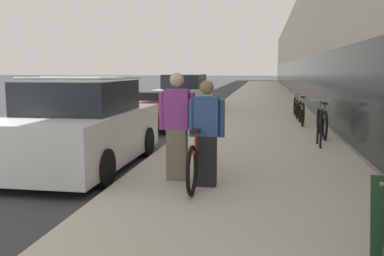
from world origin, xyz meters
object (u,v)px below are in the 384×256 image
at_px(bike_rack_hoop, 320,123).
at_px(parked_sedan_far, 185,95).
at_px(cruiser_bike_middle, 301,112).
at_px(person_bystander, 177,127).
at_px(person_rider, 207,133).
at_px(cruiser_bike_farthest, 296,107).
at_px(vintage_roadster_curbside, 151,113).
at_px(cruiser_bike_nearest, 322,122).
at_px(parked_sedan_curbside, 81,128).
at_px(tandem_bicycle, 201,156).

relative_size(bike_rack_hoop, parked_sedan_far, 0.18).
height_order(cruiser_bike_middle, parked_sedan_far, parked_sedan_far).
relative_size(bike_rack_hoop, cruiser_bike_middle, 0.50).
bearing_deg(person_bystander, person_rider, -29.48).
relative_size(cruiser_bike_farthest, parked_sedan_far, 0.39).
bearing_deg(vintage_roadster_curbside, cruiser_bike_nearest, -17.95).
relative_size(bike_rack_hoop, vintage_roadster_curbside, 0.21).
relative_size(person_rider, cruiser_bike_nearest, 0.83).
xyz_separation_m(person_rider, person_bystander, (-0.49, 0.28, 0.05)).
bearing_deg(vintage_roadster_curbside, parked_sedan_curbside, -88.92).
relative_size(parked_sedan_curbside, parked_sedan_far, 0.87).
relative_size(parked_sedan_curbside, vintage_roadster_curbside, 0.99).
relative_size(tandem_bicycle, parked_sedan_far, 0.51).
bearing_deg(cruiser_bike_middle, tandem_bicycle, -106.13).
height_order(person_bystander, bike_rack_hoop, person_bystander).
bearing_deg(person_bystander, tandem_bicycle, 1.44).
bearing_deg(person_bystander, parked_sedan_far, 100.06).
distance_m(person_rider, cruiser_bike_farthest, 9.56).
bearing_deg(cruiser_bike_farthest, cruiser_bike_middle, -89.23).
bearing_deg(parked_sedan_far, cruiser_bike_farthest, -27.71).
bearing_deg(person_rider, bike_rack_hoop, 60.75).
xyz_separation_m(cruiser_bike_farthest, parked_sedan_curbside, (-4.38, -8.11, 0.25)).
xyz_separation_m(bike_rack_hoop, parked_sedan_curbside, (-4.49, -2.33, 0.10)).
bearing_deg(cruiser_bike_nearest, parked_sedan_curbside, -141.55).
relative_size(bike_rack_hoop, cruiser_bike_nearest, 0.46).
height_order(tandem_bicycle, bike_rack_hoop, tandem_bicycle).
distance_m(tandem_bicycle, cruiser_bike_farthest, 9.30).
height_order(person_bystander, cruiser_bike_middle, person_bystander).
bearing_deg(cruiser_bike_middle, parked_sedan_far, 135.96).
distance_m(person_bystander, parked_sedan_curbside, 2.23).
relative_size(person_bystander, parked_sedan_far, 0.35).
xyz_separation_m(tandem_bicycle, cruiser_bike_nearest, (2.36, 4.71, 0.01)).
height_order(cruiser_bike_nearest, cruiser_bike_farthest, cruiser_bike_nearest).
bearing_deg(bike_rack_hoop, parked_sedan_curbside, -152.59).
height_order(person_rider, bike_rack_hoop, person_rider).
distance_m(tandem_bicycle, cruiser_bike_nearest, 5.27).
height_order(cruiser_bike_middle, vintage_roadster_curbside, vintage_roadster_curbside).
relative_size(person_rider, bike_rack_hoop, 1.80).
xyz_separation_m(cruiser_bike_nearest, cruiser_bike_middle, (-0.31, 2.38, -0.00)).
bearing_deg(parked_sedan_curbside, vintage_roadster_curbside, 91.08).
distance_m(cruiser_bike_nearest, parked_sedan_curbside, 6.03).
height_order(bike_rack_hoop, cruiser_bike_nearest, cruiser_bike_nearest).
bearing_deg(person_rider, vintage_roadster_curbside, 111.49).
xyz_separation_m(tandem_bicycle, parked_sedan_far, (-2.39, 11.39, 0.23)).
relative_size(person_bystander, parked_sedan_curbside, 0.41).
distance_m(tandem_bicycle, parked_sedan_far, 11.64).
height_order(person_bystander, cruiser_bike_farthest, person_bystander).
bearing_deg(parked_sedan_far, parked_sedan_curbside, -89.83).
bearing_deg(cruiser_bike_farthest, cruiser_bike_nearest, -85.61).
bearing_deg(cruiser_bike_farthest, person_rider, -101.48).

